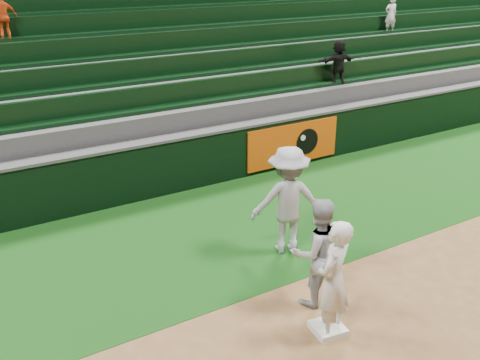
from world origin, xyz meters
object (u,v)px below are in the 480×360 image
at_px(first_baseman, 333,280).
at_px(base_coach, 288,200).
at_px(baserunner, 317,253).
at_px(first_base, 328,328).

bearing_deg(first_baseman, base_coach, -135.12).
distance_m(baserunner, base_coach, 1.55).
distance_m(first_base, baserunner, 1.06).
bearing_deg(first_baseman, baserunner, -136.89).
relative_size(baserunner, base_coach, 0.88).
relative_size(first_base, baserunner, 0.25).
distance_m(first_baseman, base_coach, 2.29).
height_order(first_baseman, base_coach, base_coach).
xyz_separation_m(first_base, first_baseman, (-0.01, -0.04, 0.81)).
distance_m(first_base, first_baseman, 0.81).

